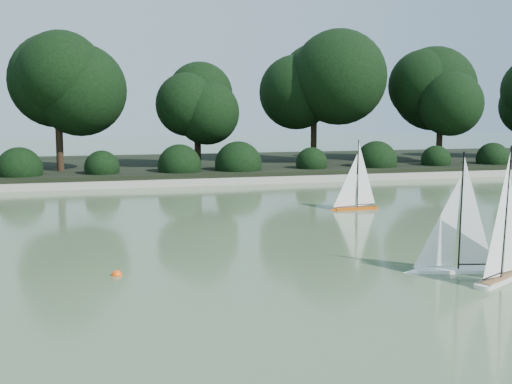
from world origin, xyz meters
TOP-DOWN VIEW (x-y plane):
  - ground at (0.00, 0.00)m, footprint 80.00×80.00m
  - pond_coping at (0.00, 9.00)m, footprint 40.00×0.35m
  - far_bank at (0.00, 13.00)m, footprint 40.00×8.00m
  - tree_line at (1.23, 11.44)m, footprint 26.31×3.93m
  - shrub_hedge at (0.00, 9.90)m, footprint 29.10×1.10m
  - sailboat_white_a at (1.99, -0.94)m, footprint 1.18×0.46m
  - sailboat_white_b at (2.49, -1.42)m, footprint 1.17×0.76m
  - sailboat_orange at (2.88, 4.08)m, footprint 1.10×0.20m
  - race_buoy at (-2.02, -0.00)m, footprint 0.13×0.13m

SIDE VIEW (x-z plane):
  - ground at x=0.00m, z-range 0.00..0.00m
  - race_buoy at x=-2.02m, z-range -0.07..0.07m
  - pond_coping at x=0.00m, z-range 0.00..0.18m
  - far_bank at x=0.00m, z-range 0.00..0.30m
  - sailboat_orange at x=2.88m, z-range -0.52..0.99m
  - sailboat_white_a at x=1.99m, z-range -0.55..1.06m
  - sailboat_white_b at x=2.49m, z-range -0.59..1.13m
  - shrub_hedge at x=0.00m, z-range -0.10..1.00m
  - tree_line at x=1.23m, z-range 0.45..4.83m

